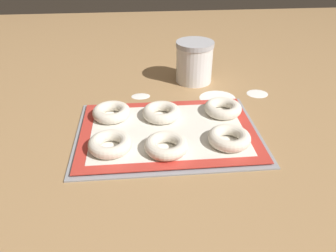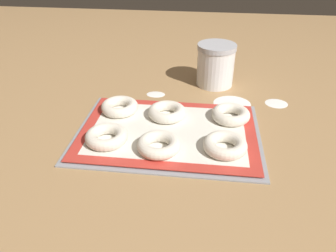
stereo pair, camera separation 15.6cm
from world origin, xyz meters
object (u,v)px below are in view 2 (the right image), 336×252
at_px(bagel_front_right, 225,145).
at_px(flour_canister, 216,65).
at_px(bagel_back_left, 120,107).
at_px(bagel_back_right, 231,114).
at_px(baking_tray, 168,133).
at_px(bagel_front_center, 159,145).
at_px(bagel_back_center, 167,112).
at_px(bagel_front_left, 106,137).

relative_size(bagel_front_right, flour_canister, 0.76).
bearing_deg(bagel_front_right, flour_canister, 93.60).
xyz_separation_m(bagel_back_left, bagel_back_right, (0.32, -0.01, 0.00)).
relative_size(baking_tray, flour_canister, 3.44).
bearing_deg(bagel_back_left, bagel_back_right, -1.12).
distance_m(bagel_front_center, bagel_back_center, 0.16).
distance_m(bagel_front_right, flour_canister, 0.41).
bearing_deg(bagel_front_left, bagel_back_right, 25.44).
bearing_deg(bagel_back_center, bagel_front_right, -41.90).
distance_m(bagel_front_left, bagel_back_right, 0.35).
height_order(bagel_front_right, bagel_back_center, same).
height_order(bagel_front_left, bagel_front_center, same).
xyz_separation_m(bagel_front_right, bagel_back_right, (0.02, 0.15, 0.00)).
xyz_separation_m(bagel_front_left, bagel_front_right, (0.30, -0.00, 0.00)).
relative_size(baking_tray, bagel_back_left, 4.55).
bearing_deg(bagel_front_center, bagel_front_right, 6.40).
bearing_deg(baking_tray, bagel_back_right, 25.98).
xyz_separation_m(bagel_back_center, flour_canister, (0.13, 0.26, 0.05)).
bearing_deg(bagel_back_center, bagel_front_center, -90.06).
height_order(bagel_front_left, bagel_back_left, same).
relative_size(bagel_front_right, bagel_back_left, 1.00).
xyz_separation_m(bagel_back_left, flour_canister, (0.28, 0.25, 0.05)).
distance_m(baking_tray, bagel_front_center, 0.09).
distance_m(baking_tray, bagel_back_center, 0.08).
bearing_deg(bagel_front_center, bagel_back_right, 43.26).
bearing_deg(bagel_front_left, bagel_front_right, -0.17).
bearing_deg(bagel_back_center, bagel_front_left, -133.74).
height_order(bagel_front_left, bagel_front_right, same).
bearing_deg(bagel_back_left, baking_tray, -29.84).
relative_size(bagel_front_right, bagel_back_center, 1.00).
distance_m(bagel_front_left, bagel_front_right, 0.30).
bearing_deg(bagel_back_right, bagel_back_center, -177.54).
bearing_deg(bagel_front_center, flour_canister, 72.38).
bearing_deg(bagel_back_right, bagel_front_right, -97.41).
distance_m(bagel_front_center, flour_canister, 0.45).
xyz_separation_m(bagel_front_left, bagel_front_center, (0.14, -0.02, 0.00)).
distance_m(bagel_front_left, flour_canister, 0.49).
relative_size(bagel_front_center, bagel_front_right, 1.00).
height_order(baking_tray, bagel_back_center, bagel_back_center).
bearing_deg(bagel_front_left, flour_canister, 56.22).
relative_size(bagel_front_left, bagel_front_center, 1.00).
relative_size(bagel_front_right, bagel_back_right, 1.00).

